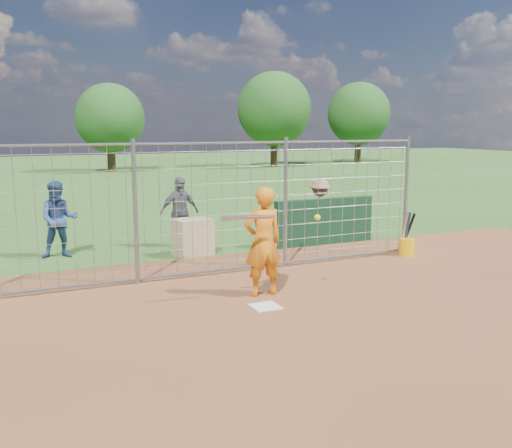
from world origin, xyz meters
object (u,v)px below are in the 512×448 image
batter (263,242)px  bystander_c (320,211)px  bystander_a (59,220)px  bystander_b (179,212)px  equipment_bin (193,237)px  bucket_with_bats (407,245)px

batter → bystander_c: 4.70m
batter → bystander_c: batter is taller
batter → bystander_c: bearing=-131.6°
bystander_a → bystander_b: bystander_a is taller
batter → equipment_bin: batter is taller
equipment_bin → bystander_a: bearing=148.5°
bystander_a → bucket_with_bats: bearing=-16.2°
bystander_a → bystander_c: 6.02m
equipment_bin → bucket_with_bats: (4.22, -2.04, -0.15)m
bystander_c → bucket_with_bats: size_ratio=1.60×
bystander_b → equipment_bin: size_ratio=2.07×
bystander_b → bystander_c: bearing=-24.3°
bystander_b → bystander_c: size_ratio=1.06×
batter → bucket_with_bats: size_ratio=1.89×
batter → bystander_c: size_ratio=1.18×
bystander_b → equipment_bin: bearing=-98.7°
batter → bystander_b: batter is taller
bucket_with_bats → equipment_bin: bearing=154.2°
bystander_a → bystander_c: bystander_a is taller
bystander_b → bucket_with_bats: (4.23, -2.98, -0.58)m
batter → bystander_a: size_ratio=1.11×
bystander_b → bystander_a: bearing=170.4°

